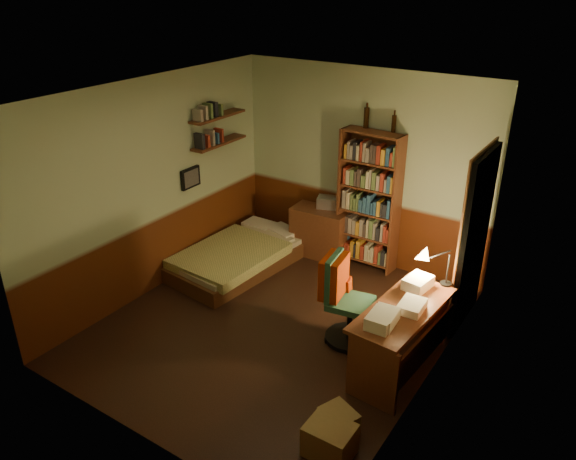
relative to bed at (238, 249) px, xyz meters
The scene contains 24 objects.
floor 1.49m from the bed, 35.48° to the right, with size 3.50×4.00×0.02m, color black.
ceiling 2.76m from the bed, 35.48° to the right, with size 3.50×4.00×0.02m, color silver.
wall_back 1.95m from the bed, 44.31° to the left, with size 3.50×0.02×2.60m, color #A0B590.
wall_left 1.45m from the bed, 123.90° to the right, with size 0.02×4.00×2.60m, color #A0B590.
wall_right 3.24m from the bed, 16.04° to the right, with size 0.02×4.00×2.60m, color #A0B590.
wall_front 3.26m from the bed, 67.40° to the right, with size 3.50×0.02×2.60m, color #A0B590.
doorway 3.03m from the bed, ahead, with size 0.06×0.90×2.00m, color black.
door_trim 3.00m from the bed, ahead, with size 0.02×0.98×2.08m, color #452714.
bed is the anchor object (origin of this frame).
dresser 1.17m from the bed, 51.87° to the left, with size 0.77×0.39×0.69m, color #542A17.
mini_stereo 1.38m from the bed, 53.85° to the left, with size 0.28×0.21×0.15m, color #B2B2B7.
bookshelf 1.83m from the bed, 35.82° to the left, with size 0.80×0.25×1.86m, color #542A17.
bottle_left 2.38m from the bed, 41.98° to the left, with size 0.07×0.07×0.25m, color black.
bottle_right 2.58m from the bed, 34.71° to the left, with size 0.06×0.06×0.21m, color black.
desk 2.74m from the bed, 16.05° to the right, with size 0.54×1.31×0.70m, color #542A17.
paper_stack 2.67m from the bed, ahead, with size 0.22×0.30×0.12m, color silver.
desk_lamp 2.92m from the bed, ahead, with size 0.19×0.19×0.62m, color black.
office_chair 2.11m from the bed, 17.52° to the right, with size 0.49×0.43×0.97m, color #28533C.
red_jacket 2.32m from the bed, 23.48° to the right, with size 0.21×0.38×0.45m, color #A32B06.
wall_shelf_lower 1.42m from the bed, 150.78° to the left, with size 0.20×0.90×0.03m, color #542A17.
wall_shelf_upper 1.75m from the bed, 150.78° to the left, with size 0.20×0.90×0.03m, color #542A17.
framed_picture 1.14m from the bed, 154.90° to the right, with size 0.04×0.32×0.26m, color black.
cardboard_box_a 3.36m from the bed, 39.14° to the right, with size 0.39×0.31×0.29m, color olive.
cardboard_box_b 3.16m from the bed, 36.09° to the right, with size 0.31×0.25×0.22m, color olive.
Camera 1 is at (3.03, -4.34, 3.70)m, focal length 35.00 mm.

